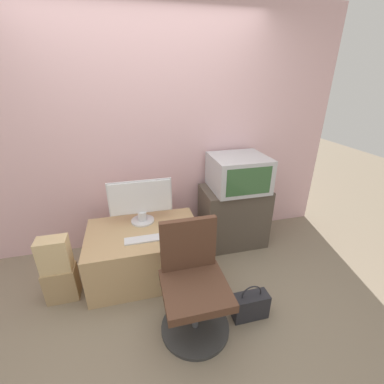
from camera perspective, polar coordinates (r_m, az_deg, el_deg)
ground_plane at (r=2.40m, az=-4.29°, el=-27.24°), size 12.00×12.00×0.00m
wall_back at (r=2.87m, az=-9.96°, el=12.39°), size 4.40×0.05×2.60m
desk at (r=2.71m, az=-10.31°, el=-12.99°), size 1.09×0.74×0.50m
side_stand at (r=3.11m, az=9.15°, el=-5.24°), size 0.75×0.48×0.71m
main_monitor at (r=2.62m, az=-11.28°, el=-2.05°), size 0.63×0.23×0.46m
keyboard at (r=2.44m, az=-10.35°, el=-10.24°), size 0.38×0.11×0.01m
mouse at (r=2.46m, az=-4.35°, el=-9.39°), size 0.06×0.03×0.03m
crt_tv at (r=2.89m, az=10.26°, el=4.22°), size 0.60×0.55×0.38m
office_chair at (r=2.12m, az=0.32°, el=-20.43°), size 0.55×0.55×0.90m
cardboard_box_lower at (r=2.74m, az=-26.92°, el=-17.59°), size 0.27×0.18×0.33m
cardboard_box_upper at (r=2.55m, az=-28.29°, el=-12.17°), size 0.25×0.15×0.31m
handbag at (r=2.41m, az=12.80°, el=-23.36°), size 0.30×0.13×0.33m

